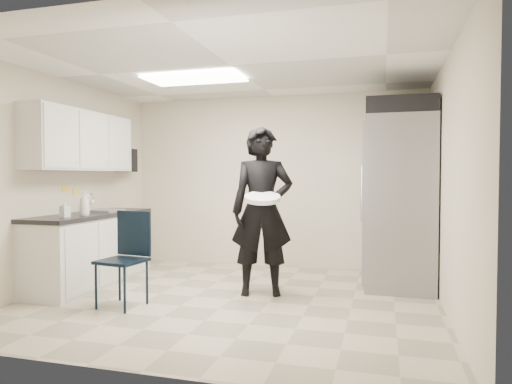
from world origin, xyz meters
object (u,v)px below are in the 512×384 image
(commercial_fridge, at_px, (399,202))
(folding_chair, at_px, (122,261))
(lower_counter, at_px, (91,251))
(man_tuxedo, at_px, (262,211))

(commercial_fridge, relative_size, folding_chair, 2.16)
(folding_chair, bearing_deg, lower_counter, 147.34)
(lower_counter, distance_m, man_tuxedo, 2.30)
(folding_chair, xyz_separation_m, man_tuxedo, (1.29, 0.89, 0.49))
(commercial_fridge, height_order, man_tuxedo, commercial_fridge)
(lower_counter, height_order, folding_chair, folding_chair)
(folding_chair, bearing_deg, man_tuxedo, 42.05)
(commercial_fridge, bearing_deg, folding_chair, -146.82)
(commercial_fridge, relative_size, man_tuxedo, 1.08)
(folding_chair, distance_m, man_tuxedo, 1.65)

